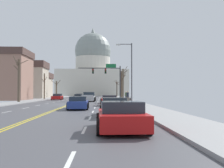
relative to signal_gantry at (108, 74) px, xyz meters
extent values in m
cube|color=#47474C|center=(-5.38, -13.57, -4.96)|extent=(14.00, 180.00, 0.06)
cube|color=yellow|center=(-5.50, -13.57, -4.93)|extent=(0.10, 176.40, 0.00)
cube|color=yellow|center=(-5.26, -13.57, -4.93)|extent=(0.10, 176.40, 0.00)
cube|color=silver|center=(-1.88, -42.87, -4.93)|extent=(0.12, 2.20, 0.00)
cube|color=silver|center=(-1.88, -37.67, -4.93)|extent=(0.12, 2.20, 0.00)
cube|color=silver|center=(-1.88, -32.47, -4.93)|extent=(0.12, 2.20, 0.00)
cube|color=silver|center=(-1.88, -27.27, -4.93)|extent=(0.12, 2.20, 0.00)
cube|color=silver|center=(-1.88, -22.07, -4.93)|extent=(0.12, 2.20, 0.00)
cube|color=silver|center=(-1.88, -16.87, -4.93)|extent=(0.12, 2.20, 0.00)
cube|color=silver|center=(-1.88, -11.67, -4.93)|extent=(0.12, 2.20, 0.00)
cube|color=silver|center=(-1.88, -6.47, -4.93)|extent=(0.12, 2.20, 0.00)
cube|color=silver|center=(-1.88, -1.27, -4.93)|extent=(0.12, 2.20, 0.00)
cube|color=silver|center=(-1.88, 3.93, -4.93)|extent=(0.12, 2.20, 0.00)
cube|color=silver|center=(-1.88, 9.13, -4.93)|extent=(0.12, 2.20, 0.00)
cube|color=silver|center=(-1.88, 14.33, -4.93)|extent=(0.12, 2.20, 0.00)
cube|color=silver|center=(-1.88, 19.53, -4.93)|extent=(0.12, 2.20, 0.00)
cube|color=silver|center=(-1.88, 24.73, -4.93)|extent=(0.12, 2.20, 0.00)
cube|color=silver|center=(-1.88, 29.93, -4.93)|extent=(0.12, 2.20, 0.00)
cube|color=silver|center=(-1.88, 35.13, -4.93)|extent=(0.12, 2.20, 0.00)
cube|color=silver|center=(-1.88, 40.33, -4.93)|extent=(0.12, 2.20, 0.00)
cube|color=silver|center=(-1.88, 45.53, -4.93)|extent=(0.12, 2.20, 0.00)
cube|color=silver|center=(-1.88, 50.73, -4.93)|extent=(0.12, 2.20, 0.00)
cube|color=silver|center=(-8.88, -27.27, -4.93)|extent=(0.12, 2.20, 0.00)
cube|color=silver|center=(-8.88, -22.07, -4.93)|extent=(0.12, 2.20, 0.00)
cube|color=silver|center=(-8.88, -16.87, -4.93)|extent=(0.12, 2.20, 0.00)
cube|color=silver|center=(-8.88, -11.67, -4.93)|extent=(0.12, 2.20, 0.00)
cube|color=silver|center=(-8.88, -6.47, -4.93)|extent=(0.12, 2.20, 0.00)
cube|color=silver|center=(-8.88, -1.27, -4.93)|extent=(0.12, 2.20, 0.00)
cube|color=silver|center=(-8.88, 3.93, -4.93)|extent=(0.12, 2.20, 0.00)
cube|color=silver|center=(-8.88, 9.13, -4.93)|extent=(0.12, 2.20, 0.00)
cube|color=silver|center=(-8.88, 14.33, -4.93)|extent=(0.12, 2.20, 0.00)
cube|color=silver|center=(-8.88, 19.53, -4.93)|extent=(0.12, 2.20, 0.00)
cube|color=silver|center=(-8.88, 24.73, -4.93)|extent=(0.12, 2.20, 0.00)
cube|color=silver|center=(-8.88, 29.93, -4.93)|extent=(0.12, 2.20, 0.00)
cube|color=silver|center=(-8.88, 35.13, -4.93)|extent=(0.12, 2.20, 0.00)
cube|color=silver|center=(-8.88, 40.33, -4.93)|extent=(0.12, 2.20, 0.00)
cube|color=silver|center=(-8.88, 45.53, -4.93)|extent=(0.12, 2.20, 0.00)
cube|color=silver|center=(-8.88, 50.73, -4.93)|extent=(0.12, 2.20, 0.00)
cube|color=gray|center=(3.12, -13.57, -4.86)|extent=(3.00, 180.00, 0.14)
cube|color=gray|center=(-13.88, -13.57, -4.86)|extent=(3.00, 180.00, 0.14)
cylinder|color=#28282D|center=(2.22, 0.01, -1.62)|extent=(0.22, 0.22, 6.35)
cylinder|color=#28282D|center=(-1.68, 0.01, 1.16)|extent=(7.80, 0.16, 0.16)
cube|color=black|center=(-0.51, 0.01, 0.60)|extent=(0.32, 0.28, 0.92)
sphere|color=red|center=(-0.51, -0.15, 0.88)|extent=(0.22, 0.22, 0.22)
sphere|color=#332B05|center=(-0.51, -0.15, 0.60)|extent=(0.22, 0.22, 0.22)
sphere|color=black|center=(-0.51, -0.15, 0.32)|extent=(0.22, 0.22, 0.22)
cube|color=black|center=(-2.85, 0.01, 0.60)|extent=(0.32, 0.28, 0.92)
sphere|color=red|center=(-2.85, -0.15, 0.88)|extent=(0.22, 0.22, 0.22)
sphere|color=#332B05|center=(-2.85, -0.15, 0.60)|extent=(0.22, 0.22, 0.22)
sphere|color=black|center=(-2.85, -0.15, 0.32)|extent=(0.22, 0.22, 0.22)
cube|color=#146033|center=(0.50, 0.03, 1.61)|extent=(1.90, 0.06, 0.70)
cylinder|color=#333338|center=(2.82, -14.03, -0.77)|extent=(0.14, 0.14, 8.05)
cylinder|color=#333338|center=(1.92, -14.03, 3.11)|extent=(1.80, 0.09, 0.09)
cube|color=#B2B2AD|center=(1.02, -14.03, 3.04)|extent=(0.56, 0.24, 0.16)
cube|color=beige|center=(-5.38, 69.44, 0.65)|extent=(30.72, 21.14, 11.15)
cylinder|color=beige|center=(-5.38, 69.44, 9.28)|extent=(15.46, 15.46, 6.12)
sphere|color=gray|center=(-5.38, 69.44, 15.17)|extent=(16.18, 16.18, 16.18)
cone|color=gray|center=(-5.38, 69.44, 24.46)|extent=(1.80, 1.80, 2.40)
cube|color=#ADB2B7|center=(-3.45, -3.40, -4.36)|extent=(2.15, 5.57, 0.70)
cube|color=#1E2833|center=(-3.43, -2.63, -3.67)|extent=(1.88, 1.93, 0.69)
cube|color=#ADB2B7|center=(-3.53, -6.10, -3.90)|extent=(1.83, 0.15, 0.22)
cylinder|color=black|center=(-4.40, -1.72, -4.53)|extent=(0.30, 0.81, 0.80)
cylinder|color=black|center=(-2.41, -1.78, -4.53)|extent=(0.30, 0.81, 0.80)
cylinder|color=black|center=(-4.49, -5.03, -4.53)|extent=(0.30, 0.81, 0.80)
cylinder|color=black|center=(-2.50, -5.08, -4.53)|extent=(0.30, 0.81, 0.80)
cube|color=#B71414|center=(-0.35, -10.74, -4.49)|extent=(1.92, 4.31, 0.57)
cube|color=#232D38|center=(-0.35, -10.84, -3.97)|extent=(1.62, 1.96, 0.46)
cylinder|color=black|center=(-1.28, -9.46, -4.61)|extent=(0.24, 0.65, 0.64)
cylinder|color=black|center=(0.48, -9.40, -4.61)|extent=(0.24, 0.65, 0.64)
cylinder|color=black|center=(-1.18, -12.09, -4.61)|extent=(0.24, 0.65, 0.64)
cylinder|color=black|center=(0.57, -12.03, -4.61)|extent=(0.24, 0.65, 0.64)
cube|color=#B71414|center=(-0.29, -17.11, -4.42)|extent=(1.89, 4.51, 0.69)
cube|color=#232D38|center=(-0.28, -17.32, -3.89)|extent=(1.64, 2.20, 0.39)
cylinder|color=black|center=(-1.22, -15.73, -4.61)|extent=(0.23, 0.64, 0.64)
cylinder|color=black|center=(0.60, -15.70, -4.61)|extent=(0.23, 0.64, 0.64)
cylinder|color=black|center=(-1.18, -18.51, -4.61)|extent=(0.23, 0.64, 0.64)
cylinder|color=black|center=(0.65, -18.48, -4.61)|extent=(0.23, 0.64, 0.64)
cube|color=navy|center=(-3.38, -23.89, -4.45)|extent=(1.84, 4.71, 0.63)
cube|color=#232D38|center=(-3.37, -24.26, -3.93)|extent=(1.57, 2.35, 0.43)
cylinder|color=black|center=(-4.27, -22.47, -4.61)|extent=(0.24, 0.65, 0.64)
cylinder|color=black|center=(-2.56, -22.42, -4.61)|extent=(0.24, 0.65, 0.64)
cylinder|color=black|center=(-4.19, -25.36, -4.61)|extent=(0.24, 0.65, 0.64)
cylinder|color=black|center=(-2.48, -25.31, -4.61)|extent=(0.24, 0.65, 0.64)
cube|color=#6B6056|center=(-0.32, -31.24, -4.46)|extent=(1.76, 4.70, 0.61)
cube|color=#232D38|center=(-0.32, -31.46, -3.92)|extent=(1.54, 2.09, 0.48)
cylinder|color=black|center=(-1.20, -29.79, -4.61)|extent=(0.22, 0.64, 0.64)
cylinder|color=black|center=(0.54, -29.78, -4.61)|extent=(0.22, 0.64, 0.64)
cylinder|color=black|center=(-1.18, -32.70, -4.61)|extent=(0.22, 0.64, 0.64)
cylinder|color=black|center=(0.56, -32.69, -4.61)|extent=(0.22, 0.64, 0.64)
cube|color=#B71414|center=(-0.31, -37.85, -4.46)|extent=(1.97, 4.31, 0.63)
cube|color=#232D38|center=(-0.30, -38.06, -3.92)|extent=(1.70, 1.85, 0.45)
cylinder|color=black|center=(-1.28, -36.55, -4.61)|extent=(0.23, 0.64, 0.64)
cylinder|color=black|center=(0.61, -36.51, -4.61)|extent=(0.23, 0.64, 0.64)
cylinder|color=black|center=(-1.22, -39.20, -4.61)|extent=(0.23, 0.64, 0.64)
cylinder|color=black|center=(0.66, -39.16, -4.61)|extent=(0.23, 0.64, 0.64)
cube|color=#B71414|center=(-10.42, 5.87, -4.45)|extent=(1.96, 4.45, 0.64)
cube|color=#232D38|center=(-10.42, 6.15, -3.90)|extent=(1.69, 1.90, 0.46)
cylinder|color=black|center=(-9.46, 4.52, -4.61)|extent=(0.23, 0.64, 0.64)
cylinder|color=black|center=(-11.33, 4.48, -4.61)|extent=(0.23, 0.64, 0.64)
cylinder|color=black|center=(-9.51, 7.26, -4.61)|extent=(0.23, 0.64, 0.64)
cylinder|color=black|center=(-11.38, 7.22, -4.61)|extent=(0.23, 0.64, 0.64)
cube|color=black|center=(-7.00, 14.48, -4.48)|extent=(1.84, 4.56, 0.59)
cube|color=#232D38|center=(-7.01, 14.92, -3.99)|extent=(1.59, 2.19, 0.39)
cylinder|color=black|center=(-6.10, 13.09, -4.61)|extent=(0.23, 0.64, 0.64)
cylinder|color=black|center=(-7.86, 13.06, -4.61)|extent=(0.23, 0.64, 0.64)
cylinder|color=black|center=(-6.15, 15.90, -4.61)|extent=(0.23, 0.64, 0.64)
cylinder|color=black|center=(-7.91, 15.87, -4.61)|extent=(0.23, 0.64, 0.64)
cube|color=silver|center=(-7.30, 22.76, -4.46)|extent=(1.88, 4.72, 0.62)
cube|color=#232D38|center=(-7.31, 23.00, -3.95)|extent=(1.59, 2.08, 0.39)
cylinder|color=black|center=(-6.39, 21.34, -4.61)|extent=(0.24, 0.65, 0.64)
cylinder|color=black|center=(-8.12, 21.28, -4.61)|extent=(0.24, 0.65, 0.64)
cylinder|color=black|center=(-6.49, 24.23, -4.61)|extent=(0.24, 0.65, 0.64)
cylinder|color=black|center=(-8.21, 24.18, -4.61)|extent=(0.24, 0.65, 0.64)
cube|color=#B2A38E|center=(-22.30, 21.19, -0.99)|extent=(12.40, 7.56, 7.88)
cube|color=#47332D|center=(-22.30, 21.19, 3.82)|extent=(12.89, 7.87, 1.74)
cube|color=#B2A38E|center=(-23.31, 31.17, -2.08)|extent=(13.06, 7.66, 5.70)
cube|color=#47332D|center=(-23.31, 31.17, 1.58)|extent=(13.59, 7.97, 1.64)
cylinder|color=#423328|center=(3.55, 35.19, -2.38)|extent=(0.29, 0.29, 4.83)
cylinder|color=#423328|center=(3.07, 34.96, -0.22)|extent=(1.02, 0.53, 1.04)
cylinder|color=#423328|center=(3.44, 35.65, 0.07)|extent=(0.29, 0.99, 1.36)
cylinder|color=#423328|center=(4.01, 35.35, -0.35)|extent=(1.00, 0.44, 0.61)
cylinder|color=#423328|center=(3.73, 34.47, -0.65)|extent=(0.45, 1.50, 1.18)
cylinder|color=#423328|center=(3.37, 35.79, -0.28)|extent=(0.49, 1.32, 1.51)
cylinder|color=#423328|center=(4.40, 35.33, -0.75)|extent=(1.76, 0.39, 0.92)
cylinder|color=#423328|center=(3.53, 34.45, -0.96)|extent=(0.14, 1.53, 1.07)
cylinder|color=brown|center=(-13.46, 7.51, -2.06)|extent=(0.27, 0.27, 5.46)
cylinder|color=brown|center=(-13.62, 6.97, -0.91)|extent=(0.45, 1.19, 0.94)
cylinder|color=brown|center=(-13.61, 8.14, 0.31)|extent=(0.42, 1.34, 0.74)
cylinder|color=brown|center=(-13.16, 7.28, -0.52)|extent=(0.70, 0.57, 0.93)
cylinder|color=brown|center=(-13.43, 7.09, -1.32)|extent=(0.13, 0.88, 0.68)
cylinder|color=#4C3D2D|center=(3.09, 4.15, -1.69)|extent=(0.27, 0.27, 6.20)
cylinder|color=#4C3D2D|center=(3.26, 4.71, -0.51)|extent=(0.42, 1.19, 1.10)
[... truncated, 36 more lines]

